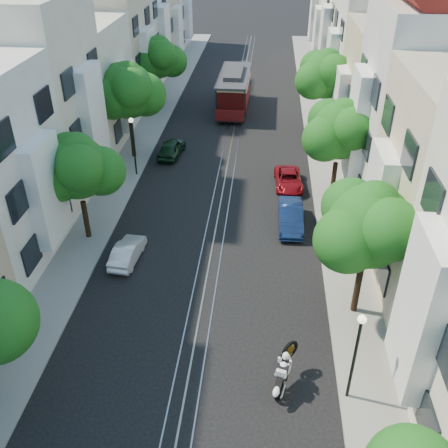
% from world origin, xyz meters
% --- Properties ---
extents(ground, '(200.00, 200.00, 0.00)m').
position_xyz_m(ground, '(0.00, 28.00, 0.00)').
color(ground, black).
rests_on(ground, ground).
extents(sidewalk_east, '(2.50, 80.00, 0.12)m').
position_xyz_m(sidewalk_east, '(7.25, 28.00, 0.06)').
color(sidewalk_east, gray).
rests_on(sidewalk_east, ground).
extents(sidewalk_west, '(2.50, 80.00, 0.12)m').
position_xyz_m(sidewalk_west, '(-7.25, 28.00, 0.06)').
color(sidewalk_west, gray).
rests_on(sidewalk_west, ground).
extents(rail_left, '(0.06, 80.00, 0.02)m').
position_xyz_m(rail_left, '(-0.55, 28.00, 0.01)').
color(rail_left, gray).
rests_on(rail_left, ground).
extents(rail_slot, '(0.06, 80.00, 0.02)m').
position_xyz_m(rail_slot, '(0.00, 28.00, 0.01)').
color(rail_slot, gray).
rests_on(rail_slot, ground).
extents(rail_right, '(0.06, 80.00, 0.02)m').
position_xyz_m(rail_right, '(0.55, 28.00, 0.01)').
color(rail_right, gray).
rests_on(rail_right, ground).
extents(lane_line, '(0.08, 80.00, 0.01)m').
position_xyz_m(lane_line, '(0.00, 28.00, 0.00)').
color(lane_line, tan).
rests_on(lane_line, ground).
extents(townhouses_east, '(7.75, 72.00, 12.00)m').
position_xyz_m(townhouses_east, '(11.87, 27.91, 5.18)').
color(townhouses_east, beige).
rests_on(townhouses_east, ground).
extents(townhouses_west, '(7.75, 72.00, 11.76)m').
position_xyz_m(townhouses_west, '(-11.87, 27.91, 5.08)').
color(townhouses_west, silver).
rests_on(townhouses_west, ground).
extents(tree_e_b, '(4.93, 4.08, 6.68)m').
position_xyz_m(tree_e_b, '(7.26, 8.98, 4.73)').
color(tree_e_b, black).
rests_on(tree_e_b, ground).
extents(tree_e_c, '(4.84, 3.99, 6.52)m').
position_xyz_m(tree_e_c, '(7.26, 19.98, 4.60)').
color(tree_e_c, black).
rests_on(tree_e_c, ground).
extents(tree_e_d, '(5.01, 4.16, 6.85)m').
position_xyz_m(tree_e_d, '(7.26, 30.98, 4.87)').
color(tree_e_d, black).
rests_on(tree_e_d, ground).
extents(tree_w_b, '(4.72, 3.87, 6.27)m').
position_xyz_m(tree_w_b, '(-7.14, 13.98, 4.40)').
color(tree_w_b, black).
rests_on(tree_w_b, ground).
extents(tree_w_c, '(5.13, 4.28, 7.09)m').
position_xyz_m(tree_w_c, '(-7.14, 24.98, 5.07)').
color(tree_w_c, black).
rests_on(tree_w_c, ground).
extents(tree_w_d, '(4.84, 3.99, 6.52)m').
position_xyz_m(tree_w_d, '(-7.14, 35.98, 4.60)').
color(tree_w_d, black).
rests_on(tree_w_d, ground).
extents(lamp_east, '(0.32, 0.32, 4.16)m').
position_xyz_m(lamp_east, '(6.30, 4.00, 2.85)').
color(lamp_east, black).
rests_on(lamp_east, ground).
extents(lamp_west, '(0.32, 0.32, 4.16)m').
position_xyz_m(lamp_west, '(-6.30, 22.00, 2.85)').
color(lamp_west, black).
rests_on(lamp_west, ground).
extents(sportbike_rider, '(0.99, 2.14, 1.67)m').
position_xyz_m(sportbike_rider, '(3.82, 4.39, 0.93)').
color(sportbike_rider, black).
rests_on(sportbike_rider, ground).
extents(cable_car, '(2.86, 8.74, 3.34)m').
position_xyz_m(cable_car, '(-0.38, 36.29, 1.98)').
color(cable_car, black).
rests_on(cable_car, ground).
extents(parked_car_e_mid, '(1.45, 4.04, 1.32)m').
position_xyz_m(parked_car_e_mid, '(4.40, 16.26, 0.66)').
color(parked_car_e_mid, '#0E1E46').
rests_on(parked_car_e_mid, ground).
extents(parked_car_e_far, '(2.00, 3.93, 1.06)m').
position_xyz_m(parked_car_e_far, '(4.40, 21.26, 0.53)').
color(parked_car_e_far, maroon).
rests_on(parked_car_e_far, ground).
extents(parked_car_w_mid, '(1.41, 3.37, 1.08)m').
position_xyz_m(parked_car_w_mid, '(-4.40, 12.09, 0.54)').
color(parked_car_w_mid, silver).
rests_on(parked_car_w_mid, ground).
extents(parked_car_w_far, '(1.91, 3.88, 1.27)m').
position_xyz_m(parked_car_w_far, '(-4.40, 25.55, 0.64)').
color(parked_car_w_far, black).
rests_on(parked_car_w_far, ground).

